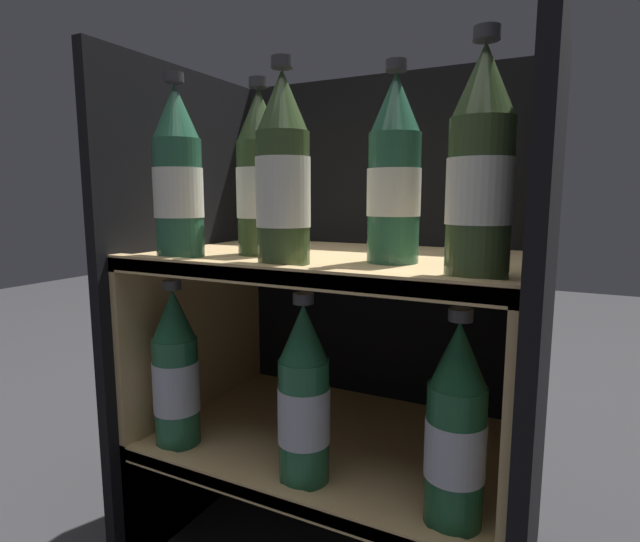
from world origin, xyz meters
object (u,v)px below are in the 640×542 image
at_px(bottle_lower_front_2, 456,430).
at_px(bottle_upper_front_0, 178,178).
at_px(bottle_upper_front_2, 480,171).
at_px(bottle_lower_front_1, 304,399).
at_px(bottle_upper_back_1, 394,175).
at_px(bottle_upper_front_1, 283,176).
at_px(bottle_upper_back_0, 260,179).
at_px(bottle_lower_front_0, 176,373).

bearing_deg(bottle_lower_front_2, bottle_upper_front_0, 180.00).
bearing_deg(bottle_upper_front_2, bottle_lower_front_1, 180.00).
bearing_deg(bottle_upper_back_1, bottle_upper_front_0, -165.24).
distance_m(bottle_upper_front_1, bottle_upper_front_2, 0.25).
bearing_deg(bottle_upper_front_2, bottle_upper_front_1, 180.00).
distance_m(bottle_upper_front_0, bottle_upper_front_1, 0.18).
xyz_separation_m(bottle_upper_back_0, bottle_lower_front_1, (0.12, -0.08, -0.30)).
xyz_separation_m(bottle_upper_front_1, bottle_lower_front_0, (-0.20, -0.00, -0.30)).
height_order(bottle_upper_back_1, bottle_lower_front_2, bottle_upper_back_1).
relative_size(bottle_upper_front_1, bottle_lower_front_2, 1.00).
xyz_separation_m(bottle_upper_front_0, bottle_upper_back_1, (0.30, 0.08, 0.00)).
distance_m(bottle_upper_back_0, bottle_lower_front_1, 0.33).
relative_size(bottle_upper_front_0, bottle_lower_front_1, 1.00).
distance_m(bottle_upper_front_2, bottle_lower_front_2, 0.30).
xyz_separation_m(bottle_upper_front_2, bottle_lower_front_1, (-0.22, 0.00, -0.30)).
relative_size(bottle_upper_back_1, bottle_lower_front_1, 1.00).
height_order(bottle_upper_back_0, bottle_upper_back_1, same).
height_order(bottle_upper_front_0, bottle_upper_back_0, same).
bearing_deg(bottle_upper_back_1, bottle_lower_front_1, -139.88).
xyz_separation_m(bottle_upper_front_0, bottle_upper_back_0, (0.09, 0.08, -0.00)).
bearing_deg(bottle_upper_front_0, bottle_upper_front_2, 0.00).
relative_size(bottle_lower_front_0, bottle_lower_front_1, 1.00).
bearing_deg(bottle_lower_front_0, bottle_upper_back_0, 35.82).
bearing_deg(bottle_upper_back_0, bottle_upper_front_1, -41.73).
height_order(bottle_lower_front_0, bottle_lower_front_1, same).
xyz_separation_m(bottle_upper_front_0, bottle_upper_front_1, (0.18, 0.00, -0.00)).
bearing_deg(bottle_upper_front_0, bottle_lower_front_1, 0.00).
distance_m(bottle_upper_front_2, bottle_lower_front_0, 0.54).
bearing_deg(bottle_upper_back_0, bottle_upper_back_1, 0.00).
bearing_deg(bottle_upper_front_0, bottle_upper_back_1, 14.76).
xyz_separation_m(bottle_upper_back_1, bottle_lower_front_0, (-0.32, -0.08, -0.30)).
relative_size(bottle_upper_front_0, bottle_lower_front_0, 1.00).
relative_size(bottle_upper_back_0, bottle_lower_front_2, 1.00).
distance_m(bottle_upper_back_1, bottle_lower_front_1, 0.33).
distance_m(bottle_lower_front_1, bottle_lower_front_2, 0.20).
distance_m(bottle_upper_front_2, bottle_upper_back_0, 0.35).
height_order(bottle_upper_front_0, bottle_lower_front_1, bottle_upper_front_0).
relative_size(bottle_upper_front_1, bottle_upper_back_0, 1.00).
bearing_deg(bottle_upper_front_1, bottle_lower_front_0, -180.00).
height_order(bottle_lower_front_0, bottle_lower_front_2, same).
height_order(bottle_upper_front_2, bottle_lower_front_2, bottle_upper_front_2).
xyz_separation_m(bottle_upper_front_0, bottle_lower_front_1, (0.21, 0.00, -0.30)).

